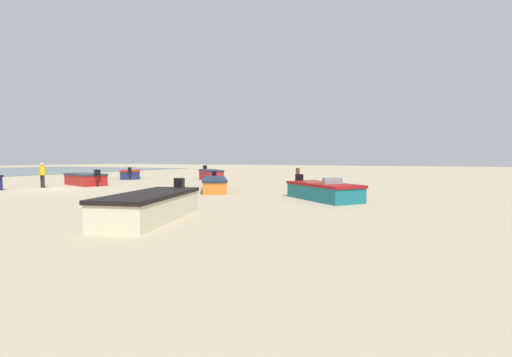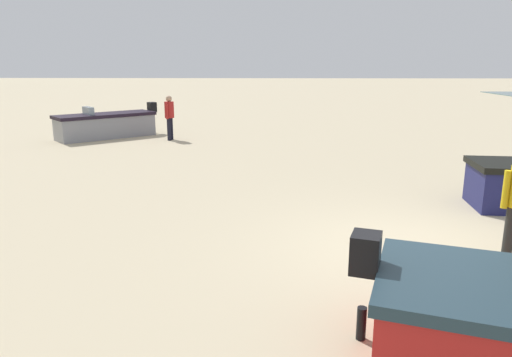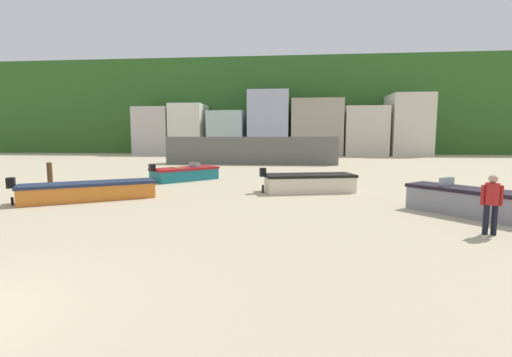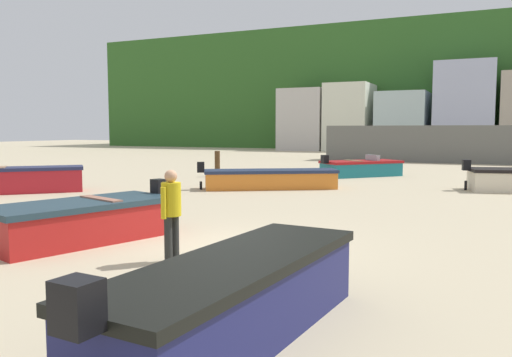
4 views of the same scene
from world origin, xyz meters
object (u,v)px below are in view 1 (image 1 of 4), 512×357
(boat_teal_5, at_px, (323,191))
(boat_orange_6, at_px, (214,184))
(boat_red_4, at_px, (211,175))
(boat_red_7, at_px, (86,179))
(boat_navy_0, at_px, (131,174))
(beach_walker_distant, at_px, (42,173))
(boat_cream_1, at_px, (151,206))
(mooring_post_near_water, at_px, (298,177))

(boat_teal_5, relative_size, boat_orange_6, 0.79)
(boat_red_4, relative_size, boat_red_7, 1.00)
(boat_teal_5, bearing_deg, boat_navy_0, -72.33)
(boat_teal_5, relative_size, beach_walker_distant, 2.49)
(boat_red_4, height_order, boat_orange_6, boat_red_4)
(boat_red_7, height_order, beach_walker_distant, beach_walker_distant)
(boat_orange_6, height_order, beach_walker_distant, beach_walker_distant)
(boat_red_4, distance_m, boat_orange_6, 9.34)
(boat_orange_6, bearing_deg, boat_red_4, -88.50)
(boat_orange_6, bearing_deg, beach_walker_distant, -16.64)
(beach_walker_distant, bearing_deg, boat_navy_0, 105.98)
(boat_teal_5, distance_m, beach_walker_distant, 18.11)
(boat_cream_1, height_order, beach_walker_distant, beach_walker_distant)
(boat_red_4, bearing_deg, boat_cream_1, 71.49)
(mooring_post_near_water, distance_m, beach_walker_distant, 16.67)
(boat_red_7, bearing_deg, boat_orange_6, -70.82)
(boat_orange_6, xyz_separation_m, boat_red_7, (0.23, -10.47, 0.05))
(boat_red_7, relative_size, mooring_post_near_water, 3.24)
(boat_red_7, relative_size, beach_walker_distant, 2.51)
(mooring_post_near_water, bearing_deg, boat_teal_5, 25.88)
(boat_orange_6, relative_size, beach_walker_distant, 3.15)
(boat_teal_5, relative_size, boat_red_7, 0.99)
(boat_navy_0, distance_m, boat_teal_5, 22.57)
(boat_cream_1, bearing_deg, boat_red_4, -78.09)
(boat_navy_0, relative_size, boat_orange_6, 0.90)
(mooring_post_near_water, height_order, beach_walker_distant, beach_walker_distant)
(boat_teal_5, xyz_separation_m, boat_red_7, (-1.73, -17.39, 0.03))
(boat_navy_0, relative_size, boat_cream_1, 1.01)
(boat_orange_6, xyz_separation_m, beach_walker_distant, (2.88, -11.16, 0.57))
(boat_cream_1, distance_m, boat_red_4, 18.89)
(boat_navy_0, xyz_separation_m, beach_walker_distant, (10.25, 2.47, 0.54))
(boat_navy_0, relative_size, boat_teal_5, 1.14)
(mooring_post_near_water, bearing_deg, boat_red_4, -111.19)
(boat_cream_1, xyz_separation_m, mooring_post_near_water, (-13.59, 0.65, 0.20))
(boat_navy_0, relative_size, boat_red_7, 1.14)
(boat_red_4, xyz_separation_m, mooring_post_near_water, (3.43, 8.84, 0.15))
(boat_orange_6, xyz_separation_m, mooring_post_near_water, (-4.44, 3.82, 0.25))
(boat_navy_0, xyz_separation_m, mooring_post_near_water, (2.94, 17.44, 0.22))
(boat_teal_5, bearing_deg, boat_red_7, -53.59)
(boat_teal_5, bearing_deg, beach_walker_distant, -45.00)
(boat_cream_1, distance_m, boat_orange_6, 9.68)
(boat_red_7, bearing_deg, mooring_post_near_water, -53.98)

